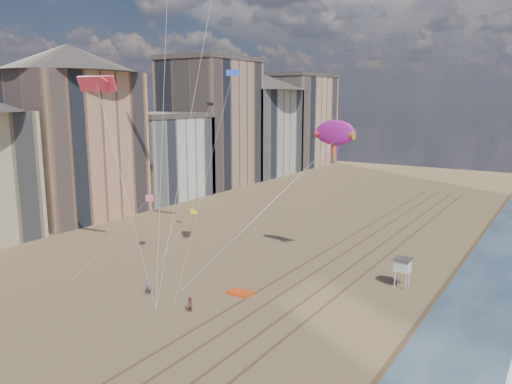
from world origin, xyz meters
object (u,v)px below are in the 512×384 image
show_kite (335,133)px  kite_flyer_b (190,305)px  grounded_kite (240,293)px  kite_flyer_a (149,287)px  lifeguard_stand (403,265)px

show_kite → kite_flyer_b: size_ratio=15.22×
grounded_kite → show_kite: size_ratio=0.11×
kite_flyer_a → kite_flyer_b: kite_flyer_a is taller
show_kite → kite_flyer_b: (-5.97, -18.44, -15.12)m
kite_flyer_b → lifeguard_stand: bearing=55.4°
show_kite → kite_flyer_b: show_kite is taller
grounded_kite → kite_flyer_a: size_ratio=1.44×
lifeguard_stand → kite_flyer_b: bearing=-131.1°
show_kite → grounded_kite: bearing=-110.5°
show_kite → kite_flyer_a: bearing=-125.4°
kite_flyer_a → kite_flyer_b: (6.32, -1.13, -0.09)m
show_kite → kite_flyer_a: (-12.29, -17.31, -15.03)m
show_kite → kite_flyer_b: bearing=-108.0°
kite_flyer_b → grounded_kite: bearing=83.8°
kite_flyer_b → show_kite: bearing=78.5°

